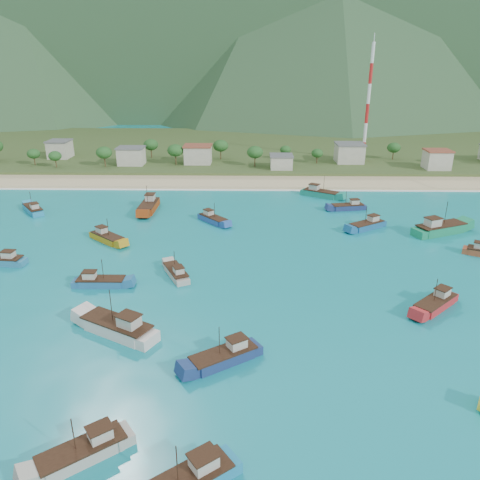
{
  "coord_description": "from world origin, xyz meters",
  "views": [
    {
      "loc": [
        8.26,
        -74.56,
        39.27
      ],
      "look_at": [
        6.53,
        18.0,
        3.0
      ],
      "focal_mm": 35.0,
      "sensor_mm": 36.0,
      "label": 1
    }
  ],
  "objects_px": {
    "boat_12": "(436,304)",
    "boat_16": "(100,283)",
    "boat_19": "(213,220)",
    "boat_7": "(440,229)",
    "boat_6": "(225,357)",
    "boat_14": "(367,226)",
    "boat_23": "(320,194)",
    "boat_1": "(84,452)",
    "boat_26": "(1,261)",
    "boat_4": "(118,328)",
    "radio_tower": "(368,104)",
    "boat_0": "(107,238)",
    "boat_9": "(149,207)",
    "boat_13": "(33,210)",
    "boat_21": "(348,207)",
    "boat_17": "(176,273)"
  },
  "relations": [
    {
      "from": "boat_4",
      "to": "boat_14",
      "type": "height_order",
      "value": "boat_4"
    },
    {
      "from": "boat_16",
      "to": "boat_19",
      "type": "xyz_separation_m",
      "value": [
        18.15,
        36.1,
        0.0
      ]
    },
    {
      "from": "boat_1",
      "to": "boat_26",
      "type": "height_order",
      "value": "boat_1"
    },
    {
      "from": "boat_6",
      "to": "boat_13",
      "type": "xyz_separation_m",
      "value": [
        -55.23,
        65.85,
        -0.05
      ]
    },
    {
      "from": "boat_6",
      "to": "boat_26",
      "type": "height_order",
      "value": "boat_6"
    },
    {
      "from": "boat_4",
      "to": "boat_1",
      "type": "bearing_deg",
      "value": -144.76
    },
    {
      "from": "boat_7",
      "to": "boat_6",
      "type": "bearing_deg",
      "value": -67.32
    },
    {
      "from": "boat_19",
      "to": "boat_12",
      "type": "bearing_deg",
      "value": 92.36
    },
    {
      "from": "boat_12",
      "to": "boat_16",
      "type": "xyz_separation_m",
      "value": [
        -58.69,
        7.04,
        -0.07
      ]
    },
    {
      "from": "boat_7",
      "to": "boat_19",
      "type": "relative_size",
      "value": 1.57
    },
    {
      "from": "boat_21",
      "to": "boat_1",
      "type": "bearing_deg",
      "value": 142.94
    },
    {
      "from": "boat_12",
      "to": "boat_23",
      "type": "xyz_separation_m",
      "value": [
        -9.8,
        67.12,
        0.15
      ]
    },
    {
      "from": "boat_26",
      "to": "boat_13",
      "type": "bearing_deg",
      "value": 19.05
    },
    {
      "from": "boat_4",
      "to": "boat_26",
      "type": "bearing_deg",
      "value": 79.42
    },
    {
      "from": "boat_1",
      "to": "boat_12",
      "type": "distance_m",
      "value": 58.36
    },
    {
      "from": "boat_1",
      "to": "boat_4",
      "type": "relative_size",
      "value": 0.75
    },
    {
      "from": "boat_0",
      "to": "boat_1",
      "type": "xyz_separation_m",
      "value": [
        15.28,
        -61.9,
        -0.01
      ]
    },
    {
      "from": "boat_6",
      "to": "boat_21",
      "type": "bearing_deg",
      "value": -56.94
    },
    {
      "from": "boat_7",
      "to": "boat_14",
      "type": "xyz_separation_m",
      "value": [
        -16.45,
        3.24,
        -0.39
      ]
    },
    {
      "from": "boat_23",
      "to": "boat_14",
      "type": "bearing_deg",
      "value": 46.15
    },
    {
      "from": "boat_14",
      "to": "boat_19",
      "type": "bearing_deg",
      "value": 50.49
    },
    {
      "from": "radio_tower",
      "to": "boat_4",
      "type": "height_order",
      "value": "radio_tower"
    },
    {
      "from": "boat_1",
      "to": "boat_7",
      "type": "bearing_deg",
      "value": -79.34
    },
    {
      "from": "boat_14",
      "to": "boat_23",
      "type": "distance_m",
      "value": 29.05
    },
    {
      "from": "boat_0",
      "to": "boat_17",
      "type": "xyz_separation_m",
      "value": [
        18.5,
        -18.07,
        -0.13
      ]
    },
    {
      "from": "boat_1",
      "to": "boat_17",
      "type": "relative_size",
      "value": 1.06
    },
    {
      "from": "boat_4",
      "to": "boat_12",
      "type": "bearing_deg",
      "value": -51.12
    },
    {
      "from": "boat_17",
      "to": "boat_26",
      "type": "bearing_deg",
      "value": 146.31
    },
    {
      "from": "boat_4",
      "to": "radio_tower",
      "type": "bearing_deg",
      "value": 1.21
    },
    {
      "from": "radio_tower",
      "to": "boat_21",
      "type": "bearing_deg",
      "value": -106.23
    },
    {
      "from": "boat_17",
      "to": "boat_14",
      "type": "bearing_deg",
      "value": 6.85
    },
    {
      "from": "boat_13",
      "to": "boat_16",
      "type": "height_order",
      "value": "boat_13"
    },
    {
      "from": "boat_1",
      "to": "boat_12",
      "type": "xyz_separation_m",
      "value": [
        48.5,
        32.46,
        0.02
      ]
    },
    {
      "from": "radio_tower",
      "to": "boat_14",
      "type": "xyz_separation_m",
      "value": [
        -15.38,
        -73.93,
        -22.28
      ]
    },
    {
      "from": "boat_1",
      "to": "boat_16",
      "type": "xyz_separation_m",
      "value": [
        -10.18,
        39.5,
        -0.05
      ]
    },
    {
      "from": "boat_19",
      "to": "boat_13",
      "type": "bearing_deg",
      "value": -49.06
    },
    {
      "from": "radio_tower",
      "to": "boat_0",
      "type": "bearing_deg",
      "value": -132.62
    },
    {
      "from": "boat_13",
      "to": "boat_19",
      "type": "bearing_deg",
      "value": -46.2
    },
    {
      "from": "boat_21",
      "to": "boat_26",
      "type": "bearing_deg",
      "value": 106.17
    },
    {
      "from": "radio_tower",
      "to": "boat_9",
      "type": "distance_m",
      "value": 96.34
    },
    {
      "from": "boat_9",
      "to": "boat_19",
      "type": "bearing_deg",
      "value": 152.84
    },
    {
      "from": "radio_tower",
      "to": "boat_14",
      "type": "relative_size",
      "value": 4.15
    },
    {
      "from": "boat_12",
      "to": "boat_23",
      "type": "relative_size",
      "value": 0.82
    },
    {
      "from": "boat_13",
      "to": "boat_26",
      "type": "height_order",
      "value": "boat_13"
    },
    {
      "from": "boat_17",
      "to": "boat_12",
      "type": "bearing_deg",
      "value": -40.03
    },
    {
      "from": "boat_7",
      "to": "boat_23",
      "type": "distance_m",
      "value": 39.42
    },
    {
      "from": "boat_14",
      "to": "boat_16",
      "type": "bearing_deg",
      "value": 86.16
    },
    {
      "from": "radio_tower",
      "to": "boat_1",
      "type": "relative_size",
      "value": 4.33
    },
    {
      "from": "radio_tower",
      "to": "boat_6",
      "type": "relative_size",
      "value": 4.05
    },
    {
      "from": "boat_12",
      "to": "boat_26",
      "type": "height_order",
      "value": "boat_12"
    }
  ]
}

